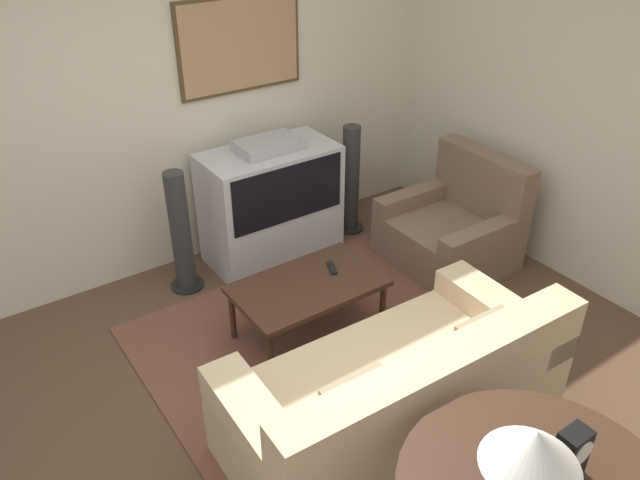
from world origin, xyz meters
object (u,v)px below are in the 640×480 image
(mantel_clock, at_px, (571,453))
(speaker_tower_left, at_px, (181,235))
(tv, at_px, (271,203))
(coffee_table, at_px, (308,289))
(couch, at_px, (397,398))
(table_lamp, at_px, (533,450))
(armchair, at_px, (453,230))
(speaker_tower_right, at_px, (351,182))

(mantel_clock, relative_size, speaker_tower_left, 0.23)
(tv, height_order, mantel_clock, tv)
(coffee_table, distance_m, speaker_tower_left, 1.17)
(couch, bearing_deg, mantel_clock, 89.79)
(coffee_table, relative_size, table_lamp, 2.43)
(table_lamp, bearing_deg, mantel_clock, -0.25)
(tv, relative_size, coffee_table, 1.08)
(coffee_table, relative_size, speaker_tower_left, 1.02)
(tv, xyz_separation_m, coffee_table, (-0.36, -1.09, -0.10))
(couch, distance_m, speaker_tower_left, 2.19)
(couch, relative_size, coffee_table, 1.91)
(armchair, xyz_separation_m, mantel_clock, (-1.73, -2.29, 0.63))
(speaker_tower_left, height_order, speaker_tower_right, same)
(tv, bearing_deg, speaker_tower_right, -1.34)
(couch, relative_size, armchair, 2.04)
(coffee_table, xyz_separation_m, table_lamp, (-0.44, -2.14, 0.72))
(table_lamp, height_order, mantel_clock, table_lamp)
(tv, height_order, couch, tv)
(couch, bearing_deg, armchair, -142.17)
(speaker_tower_left, xyz_separation_m, speaker_tower_right, (1.65, 0.00, 0.00))
(tv, height_order, table_lamp, table_lamp)
(coffee_table, height_order, speaker_tower_left, speaker_tower_left)
(armchair, distance_m, coffee_table, 1.59)
(table_lamp, bearing_deg, armchair, 48.59)
(couch, height_order, speaker_tower_left, speaker_tower_left)
(mantel_clock, bearing_deg, couch, 88.08)
(coffee_table, bearing_deg, couch, -95.90)
(armchair, bearing_deg, speaker_tower_left, -113.32)
(couch, xyz_separation_m, table_lamp, (-0.33, -1.06, 0.81))
(armchair, height_order, speaker_tower_left, speaker_tower_left)
(armchair, bearing_deg, speaker_tower_right, -155.69)
(table_lamp, bearing_deg, coffee_table, 78.40)
(tv, bearing_deg, armchair, -37.37)
(coffee_table, bearing_deg, mantel_clock, -93.94)
(coffee_table, bearing_deg, armchair, 5.43)
(couch, distance_m, mantel_clock, 1.22)
(mantel_clock, bearing_deg, tv, 81.15)
(mantel_clock, distance_m, speaker_tower_left, 3.26)
(speaker_tower_left, bearing_deg, tv, 1.34)
(couch, bearing_deg, speaker_tower_right, -119.29)
(speaker_tower_right, bearing_deg, speaker_tower_left, 180.00)
(couch, bearing_deg, table_lamp, 74.49)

